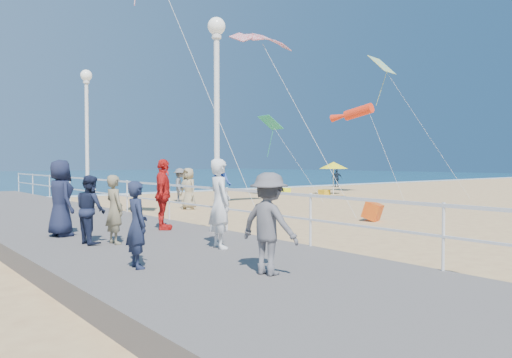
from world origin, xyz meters
TOP-DOWN VIEW (x-y plane):
  - ground at (0.00, 0.00)m, footprint 160.00×160.00m
  - surf_line at (0.00, 20.50)m, footprint 160.00×1.20m
  - boardwalk at (-7.50, 0.00)m, footprint 5.00×44.00m
  - railing at (-5.05, 0.00)m, footprint 0.05×42.00m
  - lamp_post_mid at (-5.35, 0.00)m, footprint 0.44×0.44m
  - lamp_post_far at (-5.35, 9.00)m, footprint 0.44×0.44m
  - woman_holding_toddler at (-6.65, -2.03)m, footprint 0.57×0.74m
  - toddler_held at (-6.50, -1.88)m, footprint 0.45×0.52m
  - spectator_0 at (-8.79, -2.74)m, footprint 0.41×0.56m
  - spectator_2 at (-7.40, -4.45)m, footprint 0.79×1.13m
  - spectator_3 at (-6.24, 1.14)m, footprint 0.96×1.13m
  - spectator_4 at (-8.67, 1.63)m, footprint 0.64×0.92m
  - spectator_6 at (-8.11, -0.20)m, footprint 0.39×0.56m
  - spectator_7 at (-8.50, 0.14)m, footprint 0.59×0.74m
  - beach_walker_a at (1.06, 12.96)m, footprint 1.22×1.34m
  - beach_walker_b at (19.21, 18.24)m, footprint 0.83×0.93m
  - beach_walker_c at (-0.73, 9.09)m, footprint 0.71×0.98m
  - box_kite at (2.11, 1.04)m, footprint 0.76×0.85m
  - beach_umbrella at (11.98, 11.98)m, footprint 1.90×1.90m
  - beach_chair_left at (9.83, 14.33)m, footprint 0.55×0.55m
  - beach_chair_right at (10.45, 11.35)m, footprint 0.55×0.55m
  - kite_parafoil at (2.00, 7.17)m, footprint 3.14×0.94m
  - kite_windsock at (9.35, 7.73)m, footprint 1.03×2.82m
  - kite_diamond_multi at (13.82, 9.59)m, footprint 1.83×1.48m
  - kite_diamond_green at (7.37, 12.93)m, footprint 1.26×1.47m

SIDE VIEW (x-z plane):
  - ground at x=0.00m, z-range 0.00..0.00m
  - surf_line at x=0.00m, z-range 0.01..0.05m
  - boardwalk at x=-7.50m, z-range 0.00..0.40m
  - beach_chair_left at x=9.83m, z-range 0.00..0.40m
  - beach_chair_right at x=10.45m, z-range 0.00..0.40m
  - box_kite at x=2.11m, z-range -0.07..0.67m
  - beach_walker_b at x=19.21m, z-range 0.00..1.52m
  - beach_walker_a at x=1.06m, z-range 0.00..1.80m
  - beach_walker_c at x=-0.73m, z-range 0.00..1.87m
  - spectator_0 at x=-8.79m, z-range 0.40..1.83m
  - spectator_7 at x=-8.50m, z-range 0.40..1.87m
  - spectator_6 at x=-8.11m, z-range 0.40..1.87m
  - spectator_2 at x=-7.40m, z-range 0.40..1.98m
  - railing at x=-5.05m, z-range 0.98..1.53m
  - spectator_4 at x=-8.67m, z-range 0.40..2.20m
  - woman_holding_toddler at x=-6.65m, z-range 0.40..2.21m
  - spectator_3 at x=-6.24m, z-range 0.40..2.22m
  - toddler_held at x=-6.50m, z-range 1.25..2.18m
  - beach_umbrella at x=11.98m, z-range 0.84..2.98m
  - lamp_post_mid at x=-5.35m, z-range 1.00..6.32m
  - lamp_post_far at x=-5.35m, z-range 1.00..6.32m
  - kite_diamond_green at x=7.37m, z-range 4.13..4.94m
  - kite_windsock at x=9.35m, z-range 4.35..5.46m
  - kite_parafoil at x=2.00m, z-range 7.44..8.09m
  - kite_diamond_multi at x=13.82m, z-range 7.73..8.88m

